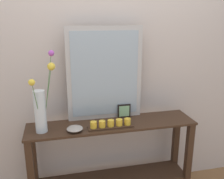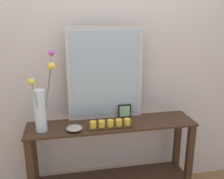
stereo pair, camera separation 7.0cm
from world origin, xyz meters
TOP-DOWN VIEW (x-y plane):
  - wall_back at (0.00, 0.29)m, footprint 6.40×0.08m
  - console_table at (0.00, 0.00)m, footprint 1.49×0.34m
  - mirror_leaning at (-0.03, 0.14)m, footprint 0.68×0.03m
  - tall_vase_left at (-0.59, -0.03)m, footprint 0.20×0.21m
  - candle_tray at (-0.03, -0.08)m, footprint 0.39×0.09m
  - picture_frame_small at (0.14, 0.11)m, footprint 0.12×0.01m
  - decorative_bowl at (-0.33, -0.09)m, footprint 0.13×0.13m

SIDE VIEW (x-z plane):
  - console_table at x=0.00m, z-range 0.10..0.92m
  - decorative_bowl at x=-0.33m, z-range 0.83..0.87m
  - candle_tray at x=-0.03m, z-range 0.82..0.89m
  - picture_frame_small at x=0.14m, z-range 0.82..0.95m
  - tall_vase_left at x=-0.59m, z-range 0.72..1.37m
  - mirror_leaning at x=-0.03m, z-range 0.82..1.66m
  - wall_back at x=0.00m, z-range 0.00..2.70m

